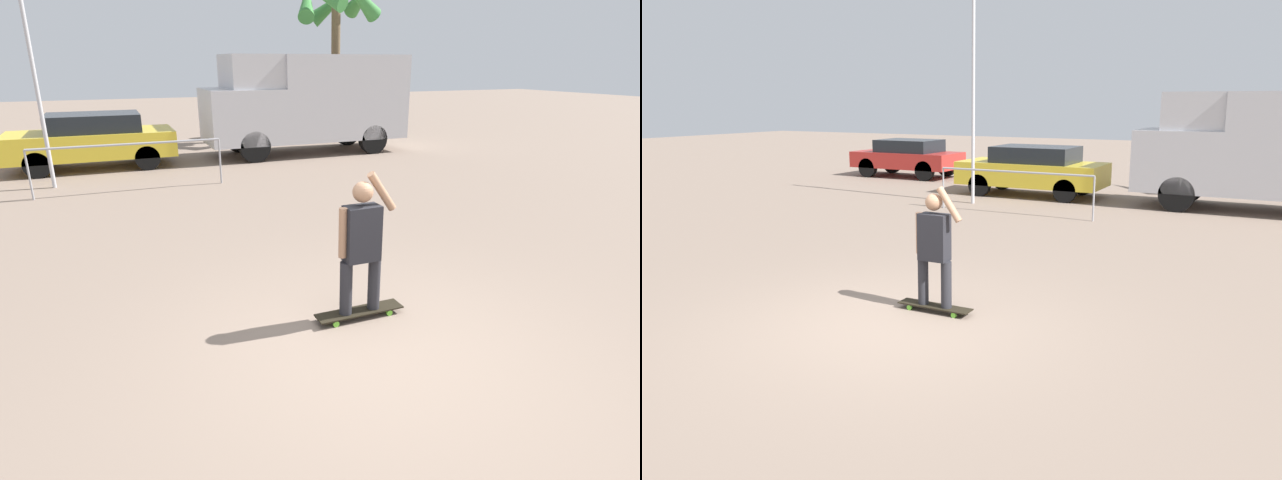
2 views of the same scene
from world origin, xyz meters
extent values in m
plane|color=gray|center=(0.00, 0.00, 0.00)|extent=(80.00, 80.00, 0.00)
cube|color=black|center=(0.15, 0.65, 0.08)|extent=(1.03, 0.23, 0.02)
cylinder|color=#66C633|center=(-0.18, 0.55, 0.03)|extent=(0.07, 0.03, 0.07)
cylinder|color=#66C633|center=(-0.18, 0.74, 0.03)|extent=(0.07, 0.03, 0.07)
cylinder|color=#66C633|center=(0.49, 0.55, 0.03)|extent=(0.07, 0.03, 0.07)
cylinder|color=#66C633|center=(0.49, 0.74, 0.03)|extent=(0.07, 0.03, 0.07)
cylinder|color=#28282D|center=(-0.02, 0.65, 0.40)|extent=(0.14, 0.14, 0.62)
cylinder|color=#28282D|center=(0.33, 0.65, 0.40)|extent=(0.14, 0.14, 0.62)
cube|color=#232328|center=(0.15, 0.65, 1.01)|extent=(0.39, 0.22, 0.61)
sphere|color=#A37556|center=(0.15, 0.65, 1.47)|extent=(0.22, 0.22, 0.22)
cylinder|color=#A37556|center=(-0.07, 0.65, 1.04)|extent=(0.09, 0.09, 0.54)
cylinder|color=#A37556|center=(0.38, 0.65, 1.45)|extent=(0.35, 0.09, 0.45)
cylinder|color=black|center=(1.65, 10.18, 0.45)|extent=(0.89, 0.28, 0.89)
cylinder|color=black|center=(1.65, 12.07, 0.45)|extent=(0.89, 0.28, 0.89)
cube|color=#BCBCC1|center=(1.56, 11.12, 1.23)|extent=(2.18, 2.17, 1.57)
cube|color=black|center=(1.12, 11.12, 1.55)|extent=(0.04, 1.84, 0.79)
cube|color=#BCBCC1|center=(1.89, 11.12, 2.49)|extent=(1.53, 2.00, 0.95)
cylinder|color=black|center=(-3.94, 10.26, 0.33)|extent=(0.65, 0.22, 0.65)
cylinder|color=black|center=(-3.94, 11.93, 0.33)|extent=(0.65, 0.22, 0.65)
cylinder|color=black|center=(-1.31, 10.26, 0.33)|extent=(0.65, 0.22, 0.65)
cylinder|color=black|center=(-1.31, 11.93, 0.33)|extent=(0.65, 0.22, 0.65)
cube|color=gold|center=(-2.62, 11.09, 0.66)|extent=(4.24, 1.89, 0.66)
cube|color=black|center=(-2.52, 11.09, 1.22)|extent=(2.33, 1.66, 0.47)
cylinder|color=black|center=(-9.69, 12.60, 0.35)|extent=(0.70, 0.22, 0.70)
cylinder|color=black|center=(-9.69, 14.20, 0.35)|extent=(0.70, 0.22, 0.70)
cylinder|color=black|center=(-7.25, 12.60, 0.35)|extent=(0.70, 0.22, 0.70)
cylinder|color=black|center=(-7.25, 14.20, 0.35)|extent=(0.70, 0.22, 0.70)
cube|color=#B22823|center=(-8.47, 13.40, 0.64)|extent=(3.95, 1.82, 0.57)
cube|color=black|center=(-8.37, 13.40, 1.15)|extent=(2.17, 1.60, 0.45)
cylinder|color=#B7B7BC|center=(-3.50, 8.97, 3.29)|extent=(0.09, 0.09, 6.59)
cylinder|color=#99999E|center=(-1.83, 7.91, 1.05)|extent=(4.00, 0.05, 0.05)
cylinder|color=#99999E|center=(-3.83, 7.91, 0.53)|extent=(0.04, 0.04, 1.05)
cylinder|color=#99999E|center=(0.17, 7.91, 0.53)|extent=(0.04, 0.04, 1.05)
camera|label=1|loc=(-2.23, -3.84, 2.74)|focal=28.00mm
camera|label=2|loc=(4.14, -6.13, 2.71)|focal=35.00mm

